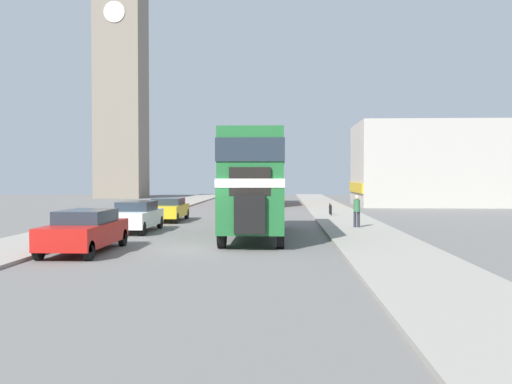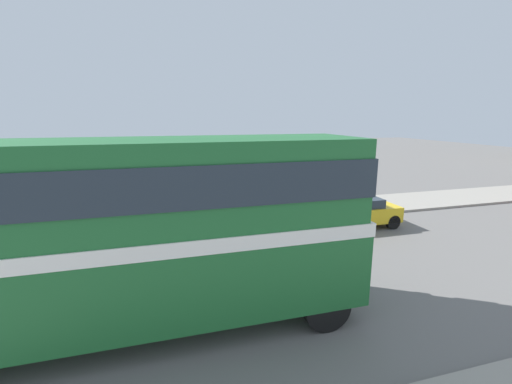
{
  "view_description": "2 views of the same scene",
  "coord_description": "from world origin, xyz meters",
  "px_view_note": "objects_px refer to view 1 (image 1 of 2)",
  "views": [
    {
      "loc": [
        2.98,
        -20.61,
        2.66
      ],
      "look_at": [
        1.86,
        4.26,
        1.97
      ],
      "focal_mm": 40.0,
      "sensor_mm": 36.0,
      "label": 1
    },
    {
      "loc": [
        9.38,
        4.56,
        4.92
      ],
      "look_at": [
        0.0,
        7.25,
        2.75
      ],
      "focal_mm": 24.0,
      "sensor_mm": 36.0,
      "label": 2
    }
  ],
  "objects_px": {
    "car_parked_far": "(168,209)",
    "bus_distant": "(260,177)",
    "car_parked_mid": "(136,216)",
    "bicycle_on_pavement": "(330,209)",
    "church_tower": "(121,52)",
    "car_parked_near": "(85,230)",
    "double_decker_bus": "(256,176)",
    "pedestrian_walking": "(357,209)"
  },
  "relations": [
    {
      "from": "pedestrian_walking",
      "to": "church_tower",
      "type": "distance_m",
      "value": 49.92
    },
    {
      "from": "car_parked_near",
      "to": "car_parked_far",
      "type": "distance_m",
      "value": 13.8
    },
    {
      "from": "car_parked_near",
      "to": "bus_distant",
      "type": "bearing_deg",
      "value": 81.55
    },
    {
      "from": "car_parked_near",
      "to": "car_parked_mid",
      "type": "bearing_deg",
      "value": 90.66
    },
    {
      "from": "double_decker_bus",
      "to": "pedestrian_walking",
      "type": "xyz_separation_m",
      "value": [
        4.86,
        3.61,
        -1.63
      ]
    },
    {
      "from": "bus_distant",
      "to": "car_parked_far",
      "type": "bearing_deg",
      "value": -103.92
    },
    {
      "from": "bus_distant",
      "to": "car_parked_near",
      "type": "distance_m",
      "value": 33.3
    },
    {
      "from": "double_decker_bus",
      "to": "car_parked_near",
      "type": "distance_m",
      "value": 8.05
    },
    {
      "from": "bus_distant",
      "to": "pedestrian_walking",
      "type": "relative_size",
      "value": 7.05
    },
    {
      "from": "double_decker_bus",
      "to": "church_tower",
      "type": "distance_m",
      "value": 50.44
    },
    {
      "from": "car_parked_far",
      "to": "bus_distant",
      "type": "bearing_deg",
      "value": 76.08
    },
    {
      "from": "pedestrian_walking",
      "to": "car_parked_mid",
      "type": "bearing_deg",
      "value": -171.6
    },
    {
      "from": "car_parked_far",
      "to": "bicycle_on_pavement",
      "type": "height_order",
      "value": "car_parked_far"
    },
    {
      "from": "car_parked_near",
      "to": "church_tower",
      "type": "xyz_separation_m",
      "value": [
        -12.76,
        49.71,
        17.07
      ]
    },
    {
      "from": "car_parked_far",
      "to": "church_tower",
      "type": "xyz_separation_m",
      "value": [
        -12.92,
        35.91,
        17.12
      ]
    },
    {
      "from": "car_parked_near",
      "to": "bicycle_on_pavement",
      "type": "relative_size",
      "value": 2.67
    },
    {
      "from": "bicycle_on_pavement",
      "to": "car_parked_near",
      "type": "bearing_deg",
      "value": -119.3
    },
    {
      "from": "car_parked_far",
      "to": "church_tower",
      "type": "distance_m",
      "value": 41.83
    },
    {
      "from": "pedestrian_walking",
      "to": "church_tower",
      "type": "xyz_separation_m",
      "value": [
        -23.36,
        40.78,
        16.83
      ]
    },
    {
      "from": "double_decker_bus",
      "to": "car_parked_mid",
      "type": "height_order",
      "value": "double_decker_bus"
    },
    {
      "from": "bus_distant",
      "to": "bicycle_on_pavement",
      "type": "distance_m",
      "value": 15.96
    },
    {
      "from": "pedestrian_walking",
      "to": "bicycle_on_pavement",
      "type": "height_order",
      "value": "pedestrian_walking"
    },
    {
      "from": "pedestrian_walking",
      "to": "bus_distant",
      "type": "bearing_deg",
      "value": 103.4
    },
    {
      "from": "bus_distant",
      "to": "bicycle_on_pavement",
      "type": "height_order",
      "value": "bus_distant"
    },
    {
      "from": "double_decker_bus",
      "to": "car_parked_mid",
      "type": "distance_m",
      "value": 6.45
    },
    {
      "from": "double_decker_bus",
      "to": "bus_distant",
      "type": "relative_size",
      "value": 0.9
    },
    {
      "from": "double_decker_bus",
      "to": "pedestrian_walking",
      "type": "bearing_deg",
      "value": 36.65
    },
    {
      "from": "pedestrian_walking",
      "to": "bicycle_on_pavement",
      "type": "relative_size",
      "value": 0.9
    },
    {
      "from": "car_parked_far",
      "to": "car_parked_mid",
      "type": "bearing_deg",
      "value": -92.16
    },
    {
      "from": "bus_distant",
      "to": "car_parked_mid",
      "type": "relative_size",
      "value": 2.47
    },
    {
      "from": "double_decker_bus",
      "to": "car_parked_mid",
      "type": "xyz_separation_m",
      "value": [
        -5.82,
        2.04,
        -1.89
      ]
    },
    {
      "from": "car_parked_mid",
      "to": "bicycle_on_pavement",
      "type": "height_order",
      "value": "car_parked_mid"
    },
    {
      "from": "car_parked_far",
      "to": "pedestrian_walking",
      "type": "relative_size",
      "value": 2.78
    },
    {
      "from": "double_decker_bus",
      "to": "bus_distant",
      "type": "xyz_separation_m",
      "value": [
        -0.85,
        27.57,
        -0.08
      ]
    },
    {
      "from": "double_decker_bus",
      "to": "car_parked_mid",
      "type": "bearing_deg",
      "value": 160.73
    },
    {
      "from": "car_parked_mid",
      "to": "car_parked_near",
      "type": "bearing_deg",
      "value": -89.34
    },
    {
      "from": "bicycle_on_pavement",
      "to": "double_decker_bus",
      "type": "bearing_deg",
      "value": -108.91
    },
    {
      "from": "car_parked_far",
      "to": "pedestrian_walking",
      "type": "xyz_separation_m",
      "value": [
        10.44,
        -4.87,
        0.3
      ]
    },
    {
      "from": "double_decker_bus",
      "to": "car_parked_near",
      "type": "xyz_separation_m",
      "value": [
        -5.74,
        -5.32,
        -1.88
      ]
    },
    {
      "from": "bus_distant",
      "to": "church_tower",
      "type": "bearing_deg",
      "value": 136.37
    },
    {
      "from": "bus_distant",
      "to": "pedestrian_walking",
      "type": "bearing_deg",
      "value": -76.6
    },
    {
      "from": "car_parked_mid",
      "to": "bicycle_on_pavement",
      "type": "bearing_deg",
      "value": 46.19
    }
  ]
}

